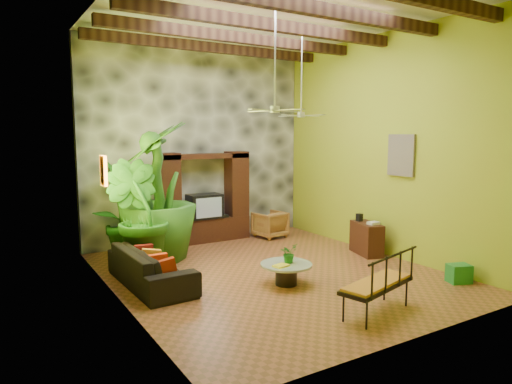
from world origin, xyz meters
TOP-DOWN VIEW (x-y plane):
  - ground at (0.00, 0.00)m, footprint 7.00×7.00m
  - ceiling at (0.00, 0.00)m, footprint 6.00×7.00m
  - back_wall at (0.00, 3.50)m, footprint 6.00×0.02m
  - left_wall at (-3.00, 0.00)m, footprint 0.02×7.00m
  - right_wall at (3.00, 0.00)m, footprint 0.02×7.00m
  - stone_accent_wall at (0.00, 3.44)m, footprint 5.98×0.10m
  - ceiling_beams at (0.00, 0.00)m, footprint 5.95×5.36m
  - entertainment_center at (0.00, 3.14)m, footprint 2.40×0.55m
  - ceiling_fan_front at (-0.20, -0.40)m, footprint 1.28×1.28m
  - ceiling_fan_back at (1.60, 1.20)m, footprint 1.28×1.28m
  - wall_art_mask at (-2.96, 1.00)m, footprint 0.06×0.32m
  - wall_art_painting at (2.96, -0.60)m, footprint 0.06×0.70m
  - sofa at (-2.30, 0.52)m, footprint 0.99×2.37m
  - wicker_armchair at (1.70, 2.66)m, footprint 0.85×0.87m
  - tall_plant_a at (-2.14, 3.15)m, footprint 1.38×1.39m
  - tall_plant_b at (-2.23, 1.49)m, footprint 1.59×1.58m
  - tall_plant_c at (-1.59, 2.14)m, footprint 2.13×2.13m
  - coffee_table at (-0.17, -0.77)m, footprint 0.95×0.95m
  - centerpiece_plant at (-0.09, -0.72)m, footprint 0.38×0.35m
  - yellow_tray at (-0.36, -0.87)m, footprint 0.30×0.24m
  - iron_bench at (0.23, -2.68)m, footprint 1.52×0.88m
  - side_console at (2.65, 0.04)m, footprint 0.66×0.99m
  - green_bin at (2.65, -2.34)m, footprint 0.47×0.42m

SIDE VIEW (x-z plane):
  - ground at x=0.00m, z-range 0.00..0.00m
  - green_bin at x=2.65m, z-range 0.00..0.35m
  - coffee_table at x=-0.17m, z-range 0.06..0.46m
  - sofa at x=-2.30m, z-range 0.00..0.68m
  - wicker_armchair at x=1.70m, z-range 0.00..0.70m
  - side_console at x=2.65m, z-range 0.00..0.73m
  - yellow_tray at x=-0.36m, z-range 0.40..0.43m
  - iron_bench at x=0.23m, z-range 0.26..0.83m
  - centerpiece_plant at x=-0.09m, z-range 0.40..0.75m
  - entertainment_center at x=0.00m, z-range -0.18..2.12m
  - tall_plant_a at x=-2.14m, z-range 0.00..2.22m
  - tall_plant_b at x=-2.23m, z-range 0.00..2.26m
  - tall_plant_c at x=-1.59m, z-range 0.00..3.02m
  - wall_art_mask at x=-2.96m, z-range 1.83..2.38m
  - wall_art_painting at x=2.96m, z-range 1.85..2.75m
  - back_wall at x=0.00m, z-range 0.00..5.00m
  - left_wall at x=-3.00m, z-range 0.00..5.00m
  - right_wall at x=3.00m, z-range 0.00..5.00m
  - stone_accent_wall at x=0.00m, z-range 0.01..4.99m
  - ceiling_fan_front at x=-0.20m, z-range 2.47..4.33m
  - ceiling_fan_back at x=1.60m, z-range 2.47..4.33m
  - ceiling_beams at x=0.00m, z-range 4.67..4.89m
  - ceiling at x=0.00m, z-range 4.99..5.01m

